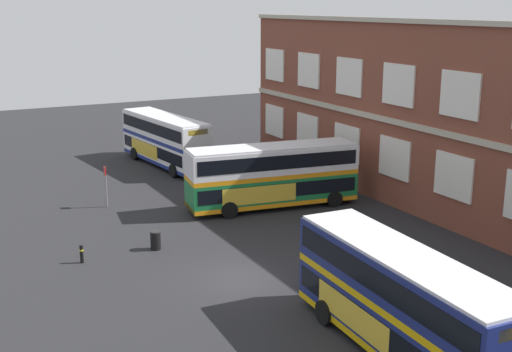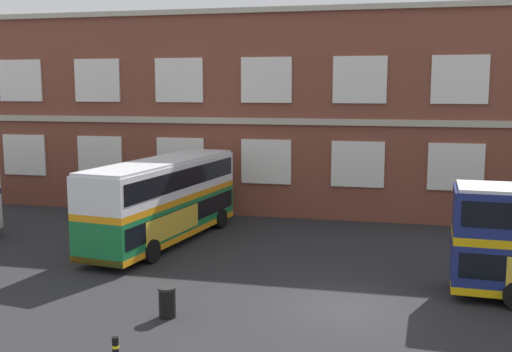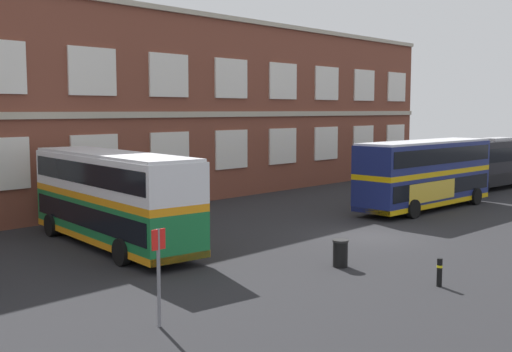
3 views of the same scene
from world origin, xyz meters
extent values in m
plane|color=#232326|center=(0.00, 2.00, 0.00)|extent=(120.00, 120.00, 0.00)
cube|color=brown|center=(2.06, 18.00, 5.83)|extent=(52.36, 8.00, 11.66)
cube|color=#B2A893|center=(2.06, 13.92, 5.60)|extent=(52.36, 0.16, 0.36)
cube|color=#B2A893|center=(2.06, 13.95, 11.81)|extent=(52.36, 0.28, 0.30)
cube|color=silver|center=(-11.03, 13.94, 3.27)|extent=(2.93, 0.12, 2.57)
cube|color=silver|center=(-5.79, 13.94, 3.27)|extent=(2.93, 0.12, 2.57)
cube|color=silver|center=(-0.56, 13.94, 3.27)|extent=(2.93, 0.12, 2.57)
cube|color=silver|center=(4.68, 13.94, 3.27)|extent=(2.93, 0.12, 2.57)
cube|color=silver|center=(9.91, 13.94, 3.27)|extent=(2.93, 0.12, 2.57)
cube|color=silver|center=(15.15, 13.94, 3.27)|extent=(2.93, 0.12, 2.57)
cube|color=silver|center=(20.38, 13.94, 3.27)|extent=(2.93, 0.12, 2.57)
cube|color=silver|center=(25.62, 13.94, 3.27)|extent=(2.93, 0.12, 2.57)
cube|color=silver|center=(-5.79, 13.94, 7.93)|extent=(2.93, 0.12, 2.57)
cube|color=silver|center=(-0.56, 13.94, 7.93)|extent=(2.93, 0.12, 2.57)
cube|color=silver|center=(4.68, 13.94, 7.93)|extent=(2.93, 0.12, 2.57)
cube|color=silver|center=(9.91, 13.94, 7.93)|extent=(2.93, 0.12, 2.57)
cube|color=silver|center=(15.15, 13.94, 7.93)|extent=(2.93, 0.12, 2.57)
cube|color=silver|center=(20.38, 13.94, 7.93)|extent=(2.93, 0.12, 2.57)
cube|color=silver|center=(25.62, 13.94, 7.93)|extent=(2.93, 0.12, 2.57)
cube|color=#197038|center=(-9.40, 7.03, 1.23)|extent=(4.10, 11.25, 1.75)
cube|color=black|center=(-9.40, 7.03, 1.44)|extent=(4.08, 10.82, 0.90)
cube|color=orange|center=(-9.40, 7.03, 2.25)|extent=(4.10, 11.25, 0.30)
cube|color=silver|center=(-9.40, 7.03, 3.17)|extent=(4.10, 11.25, 1.55)
cube|color=black|center=(-9.40, 7.03, 3.25)|extent=(4.08, 10.82, 0.90)
cube|color=orange|center=(-9.40, 7.03, 0.49)|extent=(4.12, 11.25, 0.28)
cube|color=silver|center=(-9.40, 7.03, 4.01)|extent=(3.97, 11.02, 0.12)
cube|color=gold|center=(-8.31, 5.54, 1.31)|extent=(0.72, 4.79, 1.10)
cube|color=yellow|center=(-8.61, 12.44, 3.60)|extent=(1.65, 0.30, 0.40)
cylinder|color=black|center=(-7.58, 10.65, 0.52)|extent=(0.47, 1.08, 1.04)
cylinder|color=black|center=(-10.11, 11.02, 0.52)|extent=(0.47, 1.08, 1.04)
cylinder|color=black|center=(-8.61, 3.58, 0.52)|extent=(0.47, 1.08, 1.04)
cylinder|color=black|center=(-11.13, 3.94, 0.52)|extent=(0.47, 1.08, 1.04)
cube|color=navy|center=(9.15, 2.18, 1.23)|extent=(11.11, 3.10, 1.75)
cube|color=black|center=(9.15, 2.18, 1.44)|extent=(10.68, 3.12, 0.90)
cube|color=gold|center=(9.15, 2.18, 2.25)|extent=(11.11, 3.10, 0.30)
cube|color=navy|center=(9.15, 2.18, 3.17)|extent=(11.11, 3.10, 1.55)
cube|color=black|center=(9.15, 2.18, 3.25)|extent=(10.68, 3.12, 0.90)
cube|color=gold|center=(9.15, 2.18, 0.49)|extent=(11.12, 3.12, 0.28)
cube|color=silver|center=(9.15, 2.18, 4.01)|extent=(10.89, 2.99, 0.12)
cube|color=gold|center=(7.76, 0.96, 1.31)|extent=(4.84, 0.27, 1.10)
cube|color=yellow|center=(14.61, 1.90, 3.60)|extent=(0.14, 1.66, 0.40)
cylinder|color=black|center=(12.93, 0.71, 0.52)|extent=(1.05, 0.37, 1.04)
cylinder|color=black|center=(13.06, 3.26, 0.52)|extent=(1.05, 0.37, 1.04)
cylinder|color=black|center=(5.79, 1.07, 0.52)|extent=(1.05, 0.37, 1.04)
cylinder|color=black|center=(5.92, 3.62, 0.52)|extent=(1.05, 0.37, 1.04)
cube|color=black|center=(22.11, 3.23, 2.00)|extent=(12.19, 3.68, 3.20)
cube|color=black|center=(22.11, 3.23, 2.64)|extent=(11.47, 3.65, 1.00)
cube|color=black|center=(22.11, 3.23, 0.85)|extent=(12.19, 3.70, 0.90)
cube|color=silver|center=(22.11, 3.23, 3.70)|extent=(2.99, 1.54, 0.20)
cylinder|color=black|center=(26.77, 4.07, 0.52)|extent=(1.07, 0.42, 1.04)
cylinder|color=black|center=(17.93, 2.35, 0.52)|extent=(1.07, 0.42, 1.04)
cylinder|color=black|center=(18.17, 4.88, 0.52)|extent=(1.07, 0.42, 1.04)
cylinder|color=slate|center=(-14.40, -2.47, 1.35)|extent=(0.10, 0.10, 2.70)
cube|color=red|center=(-14.40, -2.49, 2.42)|extent=(0.44, 0.04, 0.56)
cylinder|color=black|center=(-5.63, -2.22, 0.47)|extent=(0.56, 0.56, 0.95)
cylinder|color=black|center=(-5.63, -2.22, 0.99)|extent=(0.60, 0.60, 0.08)
cylinder|color=black|center=(-5.55, -6.19, 0.47)|extent=(0.18, 0.18, 0.95)
cylinder|color=yellow|center=(-5.55, -6.19, 0.68)|extent=(0.19, 0.19, 0.08)
camera|label=1|loc=(26.44, -12.94, 12.79)|focal=46.35mm
camera|label=2|loc=(1.66, -20.52, 7.56)|focal=43.19mm
camera|label=3|loc=(-24.74, -15.71, 5.88)|focal=44.14mm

